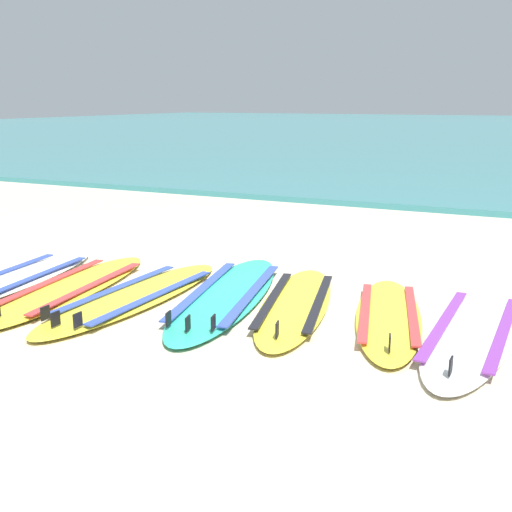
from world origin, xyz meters
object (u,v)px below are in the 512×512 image
surfboard_1 (69,288)px  surfboard_6 (472,332)px  surfboard_3 (227,295)px  surfboard_0 (17,279)px  surfboard_4 (295,304)px  surfboard_5 (388,316)px  surfboard_2 (135,296)px

surfboard_1 → surfboard_6: same height
surfboard_3 → surfboard_6: same height
surfboard_0 → surfboard_3: 2.12m
surfboard_3 → surfboard_4: 0.65m
surfboard_4 → surfboard_5: 0.79m
surfboard_6 → surfboard_0: bearing=-174.7°
surfboard_0 → surfboard_6: same height
surfboard_2 → surfboard_6: same height
surfboard_2 → surfboard_5: same height
surfboard_3 → surfboard_6: (2.10, -0.03, -0.00)m
surfboard_0 → surfboard_6: (4.18, 0.39, -0.00)m
surfboard_2 → surfboard_4: same height
surfboard_6 → surfboard_3: bearing=179.2°
surfboard_4 → surfboard_5: same height
surfboard_3 → surfboard_0: bearing=-168.7°
surfboard_0 → surfboard_3: (2.08, 0.42, 0.00)m
surfboard_2 → surfboard_3: bearing=28.0°
surfboard_4 → surfboard_6: (1.45, -0.05, -0.00)m
surfboard_0 → surfboard_2: bearing=1.3°
surfboard_4 → surfboard_6: 1.45m
surfboard_1 → surfboard_2: size_ratio=1.02×
surfboard_3 → surfboard_5: size_ratio=1.25×
surfboard_2 → surfboard_6: 2.84m
surfboard_3 → surfboard_4: bearing=1.6°
surfboard_3 → surfboard_1: bearing=-162.9°
surfboard_0 → surfboard_6: size_ratio=0.97×
surfboard_1 → surfboard_6: size_ratio=1.04×
surfboard_0 → surfboard_5: 3.56m
surfboard_2 → surfboard_3: 0.82m
surfboard_1 → surfboard_3: (1.42, 0.44, 0.00)m
surfboard_1 → surfboard_3: bearing=17.1°
surfboard_1 → surfboard_5: (2.86, 0.48, 0.00)m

